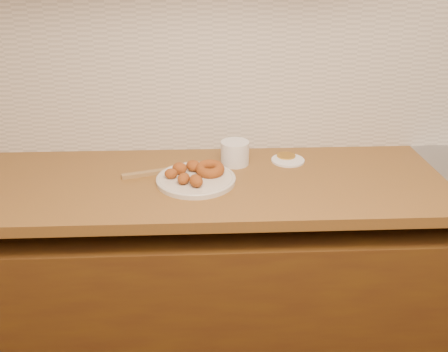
{
  "coord_description": "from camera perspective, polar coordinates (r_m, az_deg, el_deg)",
  "views": [
    {
      "loc": [
        -0.38,
        0.13,
        1.65
      ],
      "look_at": [
        -0.31,
        1.65,
        0.93
      ],
      "focal_mm": 38.0,
      "sensor_mm": 36.0,
      "label": 1
    }
  ],
  "objects": [
    {
      "name": "wall_back",
      "position": [
        1.93,
        9.11,
        16.15
      ],
      "size": [
        4.0,
        0.02,
        2.7
      ],
      "primitive_type": "cube",
      "color": "tan",
      "rests_on": "ground"
    },
    {
      "name": "base_cabinet",
      "position": [
        2.04,
        8.89,
        -13.24
      ],
      "size": [
        3.6,
        0.6,
        0.77
      ],
      "primitive_type": "cube",
      "color": "#56360F",
      "rests_on": "floor"
    },
    {
      "name": "butcher_block",
      "position": [
        1.76,
        -11.24,
        -1.1
      ],
      "size": [
        2.3,
        0.62,
        0.04
      ],
      "primitive_type": "cube",
      "color": "brown",
      "rests_on": "base_cabinet"
    },
    {
      "name": "backsplash",
      "position": [
        1.94,
        8.87,
        11.73
      ],
      "size": [
        3.6,
        0.02,
        0.6
      ],
      "primitive_type": "cube",
      "color": "beige",
      "rests_on": "wall_back"
    },
    {
      "name": "donut_plate",
      "position": [
        1.7,
        -3.39,
        -0.44
      ],
      "size": [
        0.28,
        0.28,
        0.02
      ],
      "primitive_type": "cylinder",
      "color": "beige",
      "rests_on": "butcher_block"
    },
    {
      "name": "ring_donut",
      "position": [
        1.72,
        -1.71,
        0.87
      ],
      "size": [
        0.13,
        0.13,
        0.05
      ],
      "primitive_type": "torus",
      "rotation": [
        0.1,
        0.0,
        0.27
      ],
      "color": "#9C4E24",
      "rests_on": "donut_plate"
    },
    {
      "name": "fried_dough_chunks",
      "position": [
        1.69,
        -4.59,
        0.39
      ],
      "size": [
        0.15,
        0.21,
        0.04
      ],
      "color": "#9C4E24",
      "rests_on": "donut_plate"
    },
    {
      "name": "plastic_tub",
      "position": [
        1.83,
        1.32,
        2.8
      ],
      "size": [
        0.14,
        0.14,
        0.09
      ],
      "primitive_type": "cylinder",
      "rotation": [
        0.0,
        0.0,
        0.32
      ],
      "color": "white",
      "rests_on": "butcher_block"
    },
    {
      "name": "tub_lid",
      "position": [
        1.89,
        7.69,
        1.88
      ],
      "size": [
        0.16,
        0.16,
        0.01
      ],
      "primitive_type": "cylinder",
      "rotation": [
        0.0,
        0.0,
        -0.3
      ],
      "color": "white",
      "rests_on": "butcher_block"
    },
    {
      "name": "brass_jar_lid",
      "position": [
        1.92,
        7.48,
        2.33
      ],
      "size": [
        0.1,
        0.1,
        0.01
      ],
      "primitive_type": "cylinder",
      "rotation": [
        0.0,
        0.0,
        -0.34
      ],
      "color": "#BD8B2E",
      "rests_on": "butcher_block"
    },
    {
      "name": "wooden_utensil",
      "position": [
        1.77,
        -9.15,
        0.33
      ],
      "size": [
        0.19,
        0.08,
        0.01
      ],
      "primitive_type": "cube",
      "rotation": [
        0.0,
        0.0,
        0.29
      ],
      "color": "olive",
      "rests_on": "butcher_block"
    }
  ]
}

